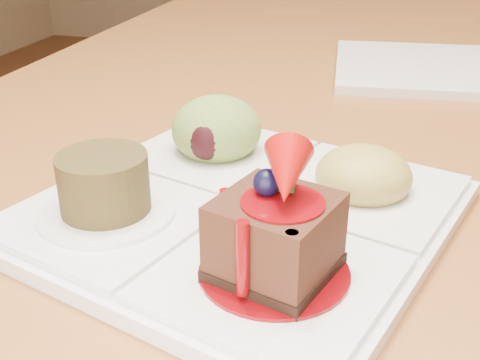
# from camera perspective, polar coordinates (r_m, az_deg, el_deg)

# --- Properties ---
(dining_table) EXTENTS (1.00, 1.80, 0.75)m
(dining_table) POSITION_cam_1_polar(r_m,az_deg,el_deg) (0.99, 13.49, 7.78)
(dining_table) COLOR #9D5A28
(dining_table) RESTS_ON ground
(sampler_plate) EXTENTS (0.36, 0.36, 0.11)m
(sampler_plate) POSITION_cam_1_polar(r_m,az_deg,el_deg) (0.46, 0.10, -1.16)
(sampler_plate) COLOR silver
(sampler_plate) RESTS_ON dining_table
(second_plate) EXTENTS (0.27, 0.27, 0.01)m
(second_plate) POSITION_cam_1_polar(r_m,az_deg,el_deg) (0.89, 17.32, 10.10)
(second_plate) COLOR silver
(second_plate) RESTS_ON dining_table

